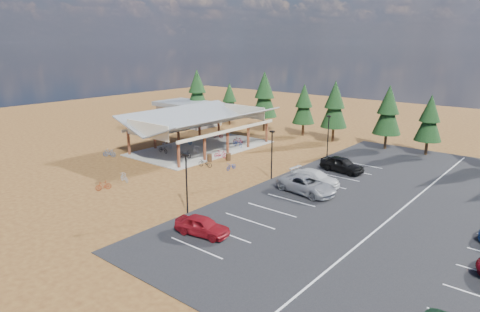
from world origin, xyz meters
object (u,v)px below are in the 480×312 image
bike_2 (187,141)px  bike_4 (184,154)px  outbuilding (189,113)px  trash_bin_0 (209,158)px  bike_15 (221,154)px  lamp_post_2 (328,133)px  bike_14 (231,166)px  lamp_post_1 (272,151)px  bike_1 (167,144)px  bike_pavilion (201,120)px  bike_0 (163,149)px  car_0 (202,226)px  car_3 (315,178)px  bike_3 (218,134)px  bike_7 (238,140)px  trash_bin_1 (228,157)px  bike_9 (110,153)px  bike_11 (103,185)px  lamp_post_0 (187,179)px  car_2 (307,185)px  bike_10 (109,153)px  bike_13 (124,177)px  car_4 (342,164)px  bike_6 (238,143)px  bike_16 (205,163)px  bike_5 (196,149)px

bike_2 → bike_4: bearing=-144.3°
bike_4 → outbuilding: bearing=29.3°
trash_bin_0 → bike_4: (-3.34, -0.94, 0.14)m
outbuilding → bike_15: size_ratio=6.60×
lamp_post_2 → bike_14: size_ratio=3.34×
lamp_post_1 → bike_1: (-18.48, 1.87, -2.37)m
bike_pavilion → bike_2: bearing=176.8°
lamp_post_1 → bike_0: size_ratio=2.99×
bike_2 → car_0: (22.05, -19.38, 0.18)m
car_0 → car_3: (0.64, 15.35, 0.02)m
outbuilding → bike_3: bearing=-24.1°
bike_0 → bike_7: size_ratio=1.10×
trash_bin_1 → bike_7: 8.48m
bike_9 → bike_11: 12.76m
bike_9 → car_0: size_ratio=0.40×
lamp_post_0 → car_2: size_ratio=0.88×
car_0 → bike_15: bearing=27.7°
bike_1 → bike_10: (-2.46, -7.38, -0.18)m
lamp_post_2 → bike_4: size_ratio=2.76×
bike_7 → bike_10: (-8.24, -15.34, -0.15)m
bike_13 → car_4: size_ratio=0.33×
bike_10 → bike_11: size_ratio=1.06×
bike_2 → car_2: car_2 is taller
bike_4 → bike_6: size_ratio=0.99×
bike_16 → car_4: size_ratio=0.36×
trash_bin_0 → bike_13: 11.27m
trash_bin_0 → bike_6: 7.88m
lamp_post_1 → trash_bin_1: (-8.22, 2.63, -2.53)m
bike_9 → car_2: 26.16m
car_0 → bike_10: bearing=60.0°
trash_bin_1 → bike_10: trash_bin_1 is taller
lamp_post_0 → lamp_post_2: (0.00, 24.00, 0.00)m
bike_pavilion → bike_10: 12.55m
bike_pavilion → bike_6: 5.83m
outbuilding → bike_0: outbuilding is taller
bike_5 → bike_16: (4.98, -3.50, -0.15)m
trash_bin_1 → bike_15: size_ratio=0.54×
bike_1 → bike_10: bearing=152.6°
bike_pavilion → bike_2: size_ratio=10.73×
lamp_post_0 → bike_9: size_ratio=3.01×
bike_14 → car_3: bearing=5.6°
bike_0 → car_4: (21.38, 7.15, 0.32)m
bike_pavilion → bike_4: size_ratio=10.42×
bike_7 → bike_14: bearing=-154.4°
car_4 → bike_6: bearing=91.7°
bike_9 → bike_2: bearing=-38.4°
trash_bin_0 → bike_15: (0.04, 2.01, 0.05)m
outbuilding → trash_bin_0: outbuilding is taller
trash_bin_1 → bike_13: bike_13 is taller
bike_0 → bike_15: size_ratio=1.03×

